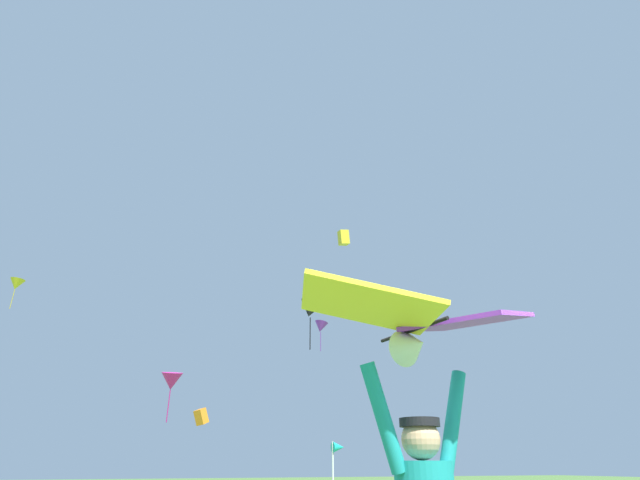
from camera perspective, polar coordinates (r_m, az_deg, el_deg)
held_stunt_kite at (r=3.24m, az=11.41°, el=-9.34°), size 1.80×1.05×0.40m
distant_kite_yellow_low_right at (r=39.16m, az=-31.79°, el=-4.40°), size 1.01×0.97×2.12m
distant_kite_black_low_left at (r=28.31m, az=-1.13°, el=-8.04°), size 1.62×1.49×3.03m
distant_kite_purple_far_center at (r=35.60m, az=0.08°, el=-10.07°), size 1.43×1.33×2.21m
distant_kite_magenta_high_left at (r=29.37m, az=-16.87°, el=-15.42°), size 1.64×1.78×2.76m
distant_kite_orange_high_right at (r=33.38m, az=-13.63°, el=-19.31°), size 1.06×0.91×1.12m
distant_kite_yellow_mid_left at (r=37.66m, az=2.75°, el=0.27°), size 0.84×0.85×1.26m
marker_flag at (r=12.22m, az=2.05°, el=-23.49°), size 0.30×0.24×1.85m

